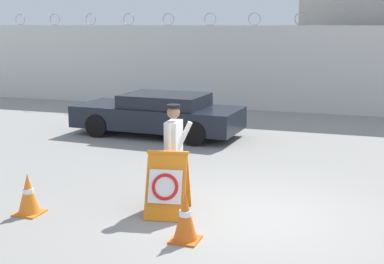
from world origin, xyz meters
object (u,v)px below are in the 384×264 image
Objects in this scene: barricade_sign at (167,183)px; traffic_cone_mid at (28,194)px; traffic_cone_near at (185,217)px; security_guard at (174,148)px; parked_car_front_coupe at (159,114)px.

barricade_sign is 2.37m from traffic_cone_mid.
traffic_cone_near is (0.66, -0.97, -0.17)m from barricade_sign.
security_guard is 2.53× the size of traffic_cone_mid.
security_guard is 2.61m from traffic_cone_mid.
security_guard is 2.40× the size of traffic_cone_near.
parked_car_front_coupe is at bearing 115.06° from traffic_cone_near.
parked_car_front_coupe is (-0.36, 6.74, 0.27)m from traffic_cone_mid.
traffic_cone_mid is 6.75m from parked_car_front_coupe.
traffic_cone_mid is at bearing 95.82° from parked_car_front_coupe.
barricade_sign is 0.61× the size of security_guard.
parked_car_front_coupe is at bearing 103.52° from barricade_sign.
security_guard reaches higher than parked_car_front_coupe.
barricade_sign is 1.47× the size of traffic_cone_near.
barricade_sign is at bearing 116.22° from parked_car_front_coupe.
parked_car_front_coupe is at bearing 93.02° from traffic_cone_mid.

